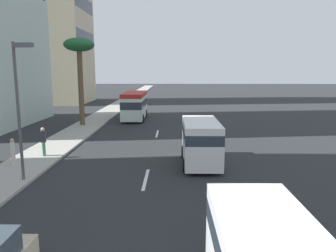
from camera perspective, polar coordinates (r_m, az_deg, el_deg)
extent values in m
plane|color=#26282B|center=(34.05, -1.41, 0.65)|extent=(198.00, 198.00, 0.00)
cube|color=#9E9B93|center=(35.01, -12.90, 0.78)|extent=(162.00, 2.97, 0.15)
cube|color=silver|center=(16.49, -3.92, -9.28)|extent=(3.20, 0.16, 0.01)
cube|color=silver|center=(27.91, -1.91, -1.36)|extent=(3.20, 0.16, 0.01)
cube|color=white|center=(18.80, 5.77, -2.64)|extent=(4.90, 1.98, 2.32)
cube|color=#2D3842|center=(18.70, 5.79, -1.12)|extent=(4.91, 1.99, 0.56)
cylinder|color=black|center=(20.40, 2.73, -4.50)|extent=(0.72, 0.24, 0.72)
cylinder|color=black|center=(20.55, 8.00, -4.48)|extent=(0.72, 0.24, 0.72)
cylinder|color=black|center=(17.57, 3.03, -6.85)|extent=(0.72, 0.24, 0.72)
cylinder|color=black|center=(17.74, 9.16, -6.80)|extent=(0.72, 0.24, 0.72)
cube|color=silver|center=(36.15, -5.85, 3.36)|extent=(6.96, 2.18, 2.32)
cube|color=#B2261E|center=(36.02, -5.89, 5.54)|extent=(6.96, 2.18, 0.44)
cube|color=#28333D|center=(36.10, -5.86, 4.06)|extent=(6.98, 2.19, 0.77)
cylinder|color=black|center=(34.17, -4.49, 1.37)|extent=(0.84, 0.26, 0.84)
cylinder|color=black|center=(34.43, -7.93, 1.37)|extent=(0.84, 0.26, 0.84)
cylinder|color=black|center=(38.16, -3.93, 2.25)|extent=(0.84, 0.26, 0.84)
cylinder|color=black|center=(38.39, -7.02, 2.25)|extent=(0.84, 0.26, 0.84)
cylinder|color=#4C8C66|center=(21.47, -21.01, -3.82)|extent=(0.14, 0.14, 0.86)
cylinder|color=#4C8C66|center=(21.61, -20.86, -3.72)|extent=(0.14, 0.14, 0.86)
cube|color=#333338|center=(21.38, -21.06, -1.76)|extent=(0.30, 0.37, 0.68)
sphere|color=beige|center=(21.30, -21.14, -0.55)|extent=(0.23, 0.23, 0.23)
cylinder|color=beige|center=(19.92, -25.57, -5.32)|extent=(0.14, 0.14, 0.75)
cylinder|color=beige|center=(20.06, -25.37, -5.21)|extent=(0.14, 0.14, 0.75)
cube|color=beige|center=(19.84, -25.61, -3.39)|extent=(0.39, 0.34, 0.59)
sphere|color=tan|center=(19.76, -25.69, -2.26)|extent=(0.20, 0.20, 0.20)
cylinder|color=brown|center=(32.36, -15.03, 6.51)|extent=(0.49, 0.49, 7.17)
ellipsoid|color=#236033|center=(32.41, -15.35, 13.60)|extent=(2.85, 2.85, 1.28)
cylinder|color=#4C4C51|center=(16.76, -24.75, 2.09)|extent=(0.14, 0.14, 6.50)
cube|color=#4C4C51|center=(16.50, -24.09, 12.85)|extent=(0.24, 0.90, 0.20)
cube|color=#2D3847|center=(56.76, -14.27, 14.73)|extent=(10.60, 0.08, 2.21)
cube|color=#2D3847|center=(57.50, -14.50, 20.00)|extent=(10.60, 0.08, 2.21)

